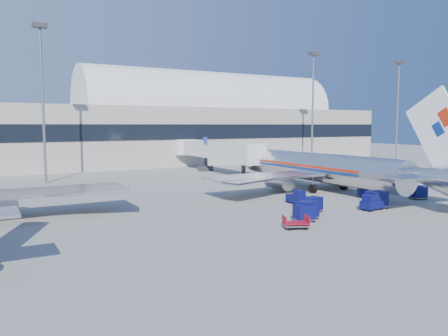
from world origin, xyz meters
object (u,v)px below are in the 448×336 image
barrier_far (415,182)px  barrier_mid (399,183)px  cart_solo_far (418,192)px  cart_open_red (296,224)px  airliner_main (324,168)px  tug_lead (371,203)px  tug_right (368,191)px  cart_train_c (304,213)px  mast_west (42,80)px  cart_train_a (314,204)px  mast_east (313,92)px  barrier_near (382,185)px  tug_left (297,198)px  cart_solo_near (376,199)px  mast_far_east (398,96)px  jetbridge_near (211,150)px  cart_train_b (308,210)px

barrier_far → barrier_mid: bearing=180.0°
cart_solo_far → cart_open_red: size_ratio=0.84×
barrier_mid → barrier_far: same height
airliner_main → tug_lead: size_ratio=14.60×
tug_right → cart_train_c: (-14.70, -6.21, 0.05)m
cart_train_c → cart_solo_far: cart_solo_far is taller
mast_west → cart_solo_far: size_ratio=11.43×
mast_west → cart_train_a: 43.02m
mast_east → barrier_near: mast_east is taller
airliner_main → tug_left: airliner_main is taller
barrier_far → cart_solo_near: size_ratio=1.45×
cart_train_c → tug_lead: bearing=13.4°
barrier_mid → cart_train_a: 23.07m
cart_train_c → cart_open_red: bearing=-133.7°
mast_east → mast_far_east: bearing=0.0°
barrier_near → airliner_main: bearing=162.6°
jetbridge_near → tug_right: bearing=-84.5°
barrier_mid → mast_far_east: bearing=39.7°
mast_far_east → barrier_near: size_ratio=7.53×
jetbridge_near → tug_lead: (-2.35, -38.47, -3.21)m
airliner_main → cart_solo_near: airliner_main is taller
cart_solo_near → cart_solo_far: 8.71m
barrier_near → cart_train_c: cart_train_c is taller
cart_open_red → barrier_near: bearing=49.0°
barrier_far → cart_train_a: bearing=-163.0°
mast_east → cart_train_b: mast_east is taller
barrier_mid → tug_right: (-10.50, -4.19, 0.30)m
airliner_main → cart_solo_far: bearing=-64.4°
tug_lead → cart_open_red: (-11.45, -2.50, -0.34)m
mast_west → cart_train_b: size_ratio=10.17×
barrier_near → cart_solo_far: size_ratio=1.52×
jetbridge_near → cart_train_c: jetbridge_near is taller
mast_west → mast_east: 50.00m
airliner_main → cart_open_red: 22.00m
barrier_far → tug_lead: tug_lead is taller
mast_west → cart_train_b: bearing=-65.9°
barrier_near → tug_left: size_ratio=1.28×
mast_far_east → cart_train_b: size_ratio=10.17×
mast_west → cart_solo_near: mast_west is taller
cart_train_a → cart_open_red: bearing=-161.1°
cart_train_c → cart_open_red: 2.92m
cart_train_a → cart_solo_far: (15.35, -0.06, 0.02)m
airliner_main → barrier_near: bearing=-17.4°
cart_solo_near → barrier_far: bearing=29.4°
barrier_mid → cart_solo_far: (-6.40, -7.73, 0.36)m
mast_far_east → barrier_mid: bearing=-140.3°
cart_train_b → barrier_far: bearing=-0.0°
tug_right → cart_open_red: size_ratio=1.18×
barrier_mid → tug_lead: 18.73m
jetbridge_near → barrier_near: size_ratio=9.17×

